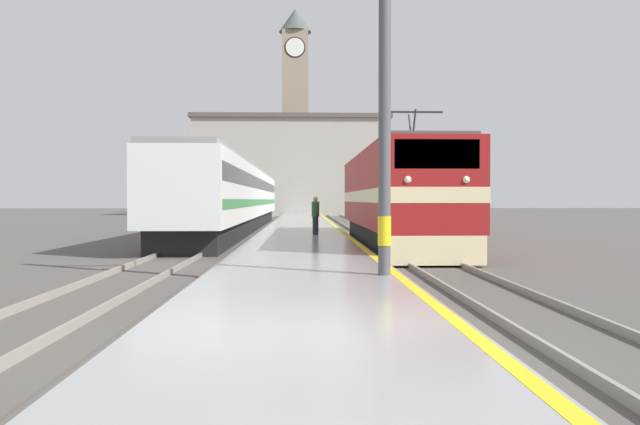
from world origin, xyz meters
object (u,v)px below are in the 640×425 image
Objects in this scene: catenary_mast at (388,62)px; clock_tower at (295,106)px; locomotive_train at (395,197)px; person_on_platform at (315,215)px; passenger_train at (237,196)px.

catenary_mast is 70.03m from clock_tower.
locomotive_train reaches higher than person_on_platform.
catenary_mast is at bearing -77.52° from passenger_train.
catenary_mast is at bearing -87.82° from clock_tower.
catenary_mast reaches higher than person_on_platform.
clock_tower reaches higher than catenary_mast.
person_on_platform is (-3.07, 2.92, -0.74)m from locomotive_train.
catenary_mast is (-1.91, -11.81, 2.71)m from locomotive_train.
locomotive_train is 4.30m from person_on_platform.
passenger_train is at bearing -94.08° from clock_tower.
clock_tower reaches higher than passenger_train.
clock_tower is at bearing 91.55° from person_on_platform.
locomotive_train is 12.26m from catenary_mast.
locomotive_train is at bearing -43.59° from person_on_platform.
catenary_mast is at bearing -99.19° from locomotive_train.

